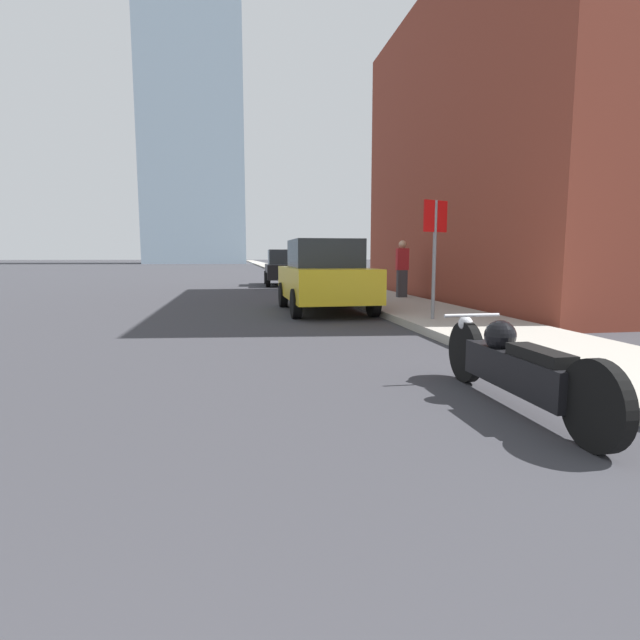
% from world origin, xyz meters
% --- Properties ---
extents(sidewalk, '(2.24, 240.00, 0.15)m').
position_xyz_m(sidewalk, '(5.23, 40.00, 0.07)').
color(sidewalk, '#9E998E').
rests_on(sidewalk, ground_plane).
extents(brick_storefront, '(8.03, 12.73, 9.17)m').
position_xyz_m(brick_storefront, '(10.57, 15.25, 4.58)').
color(brick_storefront, brown).
rests_on(brick_storefront, ground_plane).
extents(distant_tower, '(18.11, 18.11, 57.09)m').
position_xyz_m(distant_tower, '(-6.15, 101.14, 28.55)').
color(distant_tower, '#9EB7CC').
rests_on(distant_tower, ground_plane).
extents(motorcycle, '(0.62, 2.69, 0.78)m').
position_xyz_m(motorcycle, '(3.36, 5.01, 0.39)').
color(motorcycle, black).
rests_on(motorcycle, ground_plane).
extents(parked_car_yellow, '(2.04, 4.24, 1.79)m').
position_xyz_m(parked_car_yellow, '(3.06, 13.23, 0.89)').
color(parked_car_yellow, gold).
rests_on(parked_car_yellow, ground_plane).
extents(parked_car_black, '(1.87, 4.15, 1.68)m').
position_xyz_m(parked_car_black, '(3.14, 24.71, 0.83)').
color(parked_car_black, black).
rests_on(parked_car_black, ground_plane).
extents(stop_sign, '(0.57, 0.26, 2.29)m').
position_xyz_m(stop_sign, '(4.69, 10.18, 1.71)').
color(stop_sign, slate).
rests_on(stop_sign, sidewalk).
extents(pedestrian, '(0.36, 0.24, 1.70)m').
position_xyz_m(pedestrian, '(5.83, 15.37, 1.02)').
color(pedestrian, '#38383D').
rests_on(pedestrian, sidewalk).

